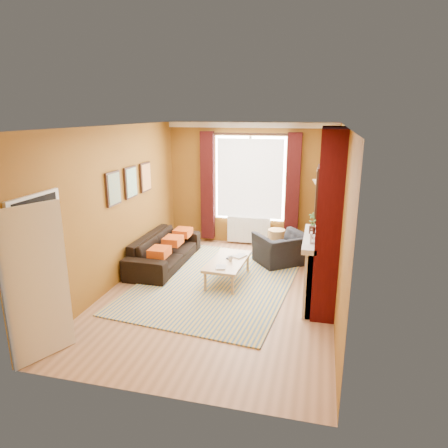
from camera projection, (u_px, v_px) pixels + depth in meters
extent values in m
plane|color=#926442|center=(221.00, 291.00, 6.96)|extent=(5.50, 5.50, 0.00)
cube|color=brown|center=(250.00, 185.00, 9.15)|extent=(3.80, 0.02, 2.80)
cube|color=brown|center=(153.00, 278.00, 4.01)|extent=(3.80, 0.02, 2.80)
cube|color=brown|center=(340.00, 221.00, 6.14)|extent=(0.02, 5.50, 2.80)
cube|color=brown|center=(116.00, 207.00, 7.02)|extent=(0.02, 5.50, 2.80)
cube|color=white|center=(220.00, 126.00, 6.20)|extent=(3.80, 5.50, 0.01)
cube|color=#480A0A|center=(328.00, 220.00, 6.18)|extent=(0.35, 1.40, 2.80)
cube|color=silver|center=(312.00, 270.00, 6.46)|extent=(0.12, 1.30, 1.10)
cube|color=silver|center=(311.00, 238.00, 6.32)|extent=(0.22, 1.40, 0.08)
cube|color=silver|center=(309.00, 286.00, 5.93)|extent=(0.16, 0.14, 1.04)
cube|color=silver|center=(312.00, 259.00, 7.01)|extent=(0.16, 0.14, 1.04)
cube|color=black|center=(313.00, 276.00, 6.48)|extent=(0.06, 0.80, 0.90)
cube|color=black|center=(311.00, 299.00, 6.59)|extent=(0.20, 1.00, 0.06)
cube|color=silver|center=(311.00, 238.00, 5.96)|extent=(0.03, 0.12, 0.16)
cube|color=#311D13|center=(312.00, 234.00, 6.20)|extent=(0.03, 0.10, 0.14)
cylinder|color=#311D13|center=(312.00, 230.00, 6.44)|extent=(0.10, 0.10, 0.12)
cube|color=#311D13|center=(317.00, 191.00, 6.10)|extent=(0.03, 0.60, 0.75)
cube|color=#A26337|center=(316.00, 191.00, 6.11)|extent=(0.01, 0.52, 0.66)
cube|color=silver|center=(251.00, 125.00, 8.75)|extent=(3.80, 0.08, 0.12)
cube|color=white|center=(250.00, 179.00, 9.08)|extent=(1.60, 0.04, 1.90)
cube|color=white|center=(250.00, 179.00, 9.04)|extent=(1.50, 0.02, 1.80)
cube|color=silver|center=(250.00, 179.00, 9.06)|extent=(0.06, 0.04, 1.90)
cube|color=#380C0C|center=(208.00, 186.00, 9.28)|extent=(0.30, 0.16, 2.50)
cube|color=#380C0C|center=(293.00, 190.00, 8.83)|extent=(0.30, 0.16, 2.50)
cylinder|color=#311D13|center=(250.00, 134.00, 8.73)|extent=(2.30, 0.05, 0.05)
cube|color=silver|center=(249.00, 230.00, 9.34)|extent=(1.00, 0.10, 0.60)
cube|color=silver|center=(229.00, 229.00, 9.39)|extent=(0.04, 0.03, 0.56)
cube|color=silver|center=(234.00, 230.00, 9.36)|extent=(0.04, 0.03, 0.56)
cube|color=silver|center=(238.00, 230.00, 9.34)|extent=(0.04, 0.03, 0.56)
cube|color=silver|center=(243.00, 230.00, 9.31)|extent=(0.04, 0.03, 0.56)
cube|color=silver|center=(248.00, 231.00, 9.29)|extent=(0.04, 0.03, 0.56)
cube|color=silver|center=(252.00, 231.00, 9.26)|extent=(0.04, 0.03, 0.56)
cube|color=silver|center=(257.00, 231.00, 9.24)|extent=(0.04, 0.03, 0.56)
cube|color=silver|center=(262.00, 232.00, 9.21)|extent=(0.04, 0.03, 0.56)
cube|color=silver|center=(266.00, 232.00, 9.19)|extent=(0.04, 0.03, 0.56)
cube|color=#311D13|center=(113.00, 189.00, 6.82)|extent=(0.04, 0.44, 0.58)
cube|color=gold|center=(114.00, 189.00, 6.82)|extent=(0.01, 0.38, 0.52)
cube|color=#311D13|center=(131.00, 182.00, 7.43)|extent=(0.04, 0.44, 0.58)
cube|color=#32976A|center=(132.00, 182.00, 7.43)|extent=(0.01, 0.38, 0.52)
cube|color=#311D13|center=(145.00, 177.00, 8.04)|extent=(0.04, 0.44, 0.58)
cube|color=#D44C35|center=(147.00, 177.00, 8.03)|extent=(0.01, 0.38, 0.52)
cube|color=silver|center=(43.00, 272.00, 5.20)|extent=(0.05, 0.94, 2.06)
cube|color=black|center=(44.00, 272.00, 5.20)|extent=(0.02, 0.80, 1.98)
cube|color=silver|center=(37.00, 285.00, 4.82)|extent=(0.37, 0.74, 1.98)
imported|color=#3F6F31|center=(313.00, 221.00, 6.70)|extent=(0.14, 0.10, 0.27)
cube|color=#B7420F|center=(159.00, 252.00, 7.45)|extent=(0.34, 0.40, 0.16)
cube|color=#B7420F|center=(173.00, 241.00, 8.10)|extent=(0.34, 0.40, 0.16)
cube|color=#B7420F|center=(183.00, 232.00, 8.67)|extent=(0.34, 0.40, 0.16)
cube|color=#376198|center=(216.00, 282.00, 7.32)|extent=(3.00, 3.91, 0.02)
imported|color=black|center=(164.00, 250.00, 8.09)|extent=(0.87, 2.16, 0.63)
imported|color=black|center=(282.00, 249.00, 8.13)|extent=(1.30, 1.28, 0.64)
cube|color=tan|center=(228.00, 261.00, 7.28)|extent=(0.68, 1.26, 0.05)
cylinder|color=tan|center=(205.00, 282.00, 6.89)|extent=(0.05, 0.05, 0.36)
cylinder|color=tan|center=(233.00, 286.00, 6.75)|extent=(0.05, 0.05, 0.36)
cylinder|color=tan|center=(224.00, 260.00, 7.91)|extent=(0.05, 0.05, 0.36)
cylinder|color=tan|center=(248.00, 263.00, 7.77)|extent=(0.05, 0.05, 0.36)
cylinder|color=#9E7644|center=(276.00, 240.00, 8.95)|extent=(0.49, 0.49, 0.49)
cylinder|color=black|center=(313.00, 252.00, 8.85)|extent=(0.29, 0.29, 0.03)
cylinder|color=black|center=(316.00, 219.00, 8.64)|extent=(0.03, 0.03, 1.51)
cone|color=#F1E5C5|center=(318.00, 184.00, 8.43)|extent=(0.29, 0.29, 0.18)
imported|color=#999999|center=(216.00, 267.00, 6.92)|extent=(0.21, 0.26, 0.02)
imported|color=#999999|center=(236.00, 255.00, 7.52)|extent=(0.29, 0.32, 0.02)
imported|color=#999999|center=(231.00, 258.00, 7.24)|extent=(0.11, 0.11, 0.08)
cube|color=black|center=(230.00, 257.00, 7.37)|extent=(0.11, 0.17, 0.02)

